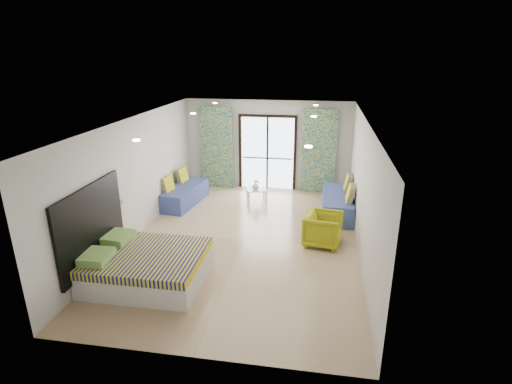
% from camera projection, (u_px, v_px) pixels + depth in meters
% --- Properties ---
extents(floor, '(5.00, 7.50, 0.01)m').
position_uv_depth(floor, '(245.00, 240.00, 9.07)').
color(floor, tan).
rests_on(floor, ground).
extents(ceiling, '(5.00, 7.50, 0.01)m').
position_uv_depth(ceiling, '(244.00, 121.00, 8.17)').
color(ceiling, silver).
rests_on(ceiling, ground).
extents(wall_back, '(5.00, 0.01, 2.70)m').
position_uv_depth(wall_back, '(268.00, 145.00, 12.11)').
color(wall_back, silver).
rests_on(wall_back, ground).
extents(wall_front, '(5.00, 0.01, 2.70)m').
position_uv_depth(wall_front, '(189.00, 273.00, 5.13)').
color(wall_front, silver).
rests_on(wall_front, ground).
extents(wall_left, '(0.01, 7.50, 2.70)m').
position_uv_depth(wall_left, '(136.00, 178.00, 9.00)').
color(wall_left, silver).
rests_on(wall_left, ground).
extents(wall_right, '(0.01, 7.50, 2.70)m').
position_uv_depth(wall_right, '(363.00, 189.00, 8.24)').
color(wall_right, silver).
rests_on(wall_right, ground).
extents(balcony_door, '(1.76, 0.08, 2.28)m').
position_uv_depth(balcony_door, '(267.00, 148.00, 12.11)').
color(balcony_door, black).
rests_on(balcony_door, floor).
extents(balcony_rail, '(1.52, 0.03, 0.04)m').
position_uv_depth(balcony_rail, '(267.00, 158.00, 12.22)').
color(balcony_rail, '#595451').
rests_on(balcony_rail, balcony_door).
extents(curtain_left, '(1.00, 0.10, 2.50)m').
position_uv_depth(curtain_left, '(217.00, 148.00, 12.21)').
color(curtain_left, silver).
rests_on(curtain_left, floor).
extents(curtain_right, '(1.00, 0.10, 2.50)m').
position_uv_depth(curtain_right, '(319.00, 152.00, 11.74)').
color(curtain_right, silver).
rests_on(curtain_right, floor).
extents(downlight_a, '(0.12, 0.12, 0.02)m').
position_uv_depth(downlight_a, '(137.00, 140.00, 6.53)').
color(downlight_a, '#FFE0B2').
rests_on(downlight_a, ceiling).
extents(downlight_b, '(0.12, 0.12, 0.02)m').
position_uv_depth(downlight_b, '(308.00, 146.00, 6.11)').
color(downlight_b, '#FFE0B2').
rests_on(downlight_b, ceiling).
extents(downlight_c, '(0.12, 0.12, 0.02)m').
position_uv_depth(downlight_c, '(193.00, 114.00, 9.32)').
color(downlight_c, '#FFE0B2').
rests_on(downlight_c, ceiling).
extents(downlight_d, '(0.12, 0.12, 0.02)m').
position_uv_depth(downlight_d, '(314.00, 117.00, 8.90)').
color(downlight_d, '#FFE0B2').
rests_on(downlight_d, ceiling).
extents(downlight_e, '(0.12, 0.12, 0.02)m').
position_uv_depth(downlight_e, '(215.00, 103.00, 11.18)').
color(downlight_e, '#FFE0B2').
rests_on(downlight_e, ceiling).
extents(downlight_f, '(0.12, 0.12, 0.02)m').
position_uv_depth(downlight_f, '(316.00, 105.00, 10.76)').
color(downlight_f, '#FFE0B2').
rests_on(downlight_f, ceiling).
extents(headboard, '(0.06, 2.10, 1.50)m').
position_uv_depth(headboard, '(92.00, 225.00, 7.27)').
color(headboard, black).
rests_on(headboard, floor).
extents(switch_plate, '(0.02, 0.10, 0.10)m').
position_uv_depth(switch_plate, '(123.00, 201.00, 8.43)').
color(switch_plate, silver).
rests_on(switch_plate, wall_left).
extents(bed, '(2.06, 1.68, 0.71)m').
position_uv_depth(bed, '(146.00, 266.00, 7.37)').
color(bed, silver).
rests_on(bed, floor).
extents(daybed_left, '(0.94, 1.90, 0.90)m').
position_uv_depth(daybed_left, '(184.00, 194.00, 11.14)').
color(daybed_left, '#394989').
rests_on(daybed_left, floor).
extents(daybed_right, '(0.77, 1.97, 0.97)m').
position_uv_depth(daybed_right, '(338.00, 203.00, 10.40)').
color(daybed_right, '#394989').
rests_on(daybed_right, floor).
extents(coffee_table, '(0.69, 0.69, 0.64)m').
position_uv_depth(coffee_table, '(256.00, 190.00, 11.33)').
color(coffee_table, silver).
rests_on(coffee_table, floor).
extents(vase, '(0.21, 0.22, 0.21)m').
position_uv_depth(vase, '(255.00, 186.00, 11.22)').
color(vase, white).
rests_on(vase, coffee_table).
extents(armchair, '(0.83, 0.88, 0.80)m').
position_uv_depth(armchair, '(323.00, 228.00, 8.74)').
color(armchair, '#A0A014').
rests_on(armchair, floor).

